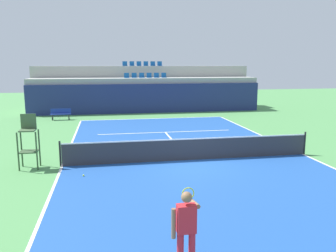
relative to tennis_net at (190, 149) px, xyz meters
name	(u,v)px	position (x,y,z in m)	size (l,w,h in m)	color
ground_plane	(190,160)	(0.00, 0.00, -0.51)	(80.00, 80.00, 0.00)	#4C8C4C
court_surface	(190,160)	(0.00, 0.00, -0.50)	(11.00, 24.00, 0.01)	#1E4C99
baseline_far	(153,119)	(0.00, 11.95, -0.50)	(11.00, 0.10, 0.00)	white
sideline_left	(62,166)	(-5.45, 0.00, -0.50)	(0.10, 24.00, 0.00)	white
sideline_right	(303,154)	(5.45, 0.00, -0.50)	(0.10, 24.00, 0.00)	white
service_line_far	(165,132)	(0.00, 6.40, -0.50)	(8.26, 0.10, 0.00)	white
centre_service_line	(176,144)	(0.00, 3.20, -0.50)	(0.10, 6.40, 0.00)	white
back_wall	(148,99)	(0.00, 15.26, 0.74)	(20.05, 0.30, 2.51)	navy
stands_tier_lower	(146,94)	(0.00, 16.61, 0.98)	(20.05, 2.40, 2.98)	#9E9E99
stands_tier_upper	(143,87)	(0.00, 19.01, 1.49)	(20.05, 2.40, 4.00)	#9E9E99
seating_row_lower	(146,76)	(0.00, 16.70, 2.59)	(3.79, 0.44, 0.44)	#145193
seating_row_upper	(142,65)	(0.00, 19.10, 3.62)	(3.79, 0.44, 0.44)	#145193
tennis_net	(190,149)	(0.00, 0.00, 0.00)	(11.08, 0.08, 1.07)	black
player	(186,226)	(-2.09, -8.07, 0.47)	(0.69, 0.98, 1.71)	red
umpire_chair	(29,139)	(-6.70, 0.06, 0.68)	(0.76, 0.66, 2.20)	#334C2D
player_bench	(61,113)	(-6.97, 12.68, 0.00)	(1.50, 0.40, 0.85)	navy
tennis_ball_1	(83,175)	(-4.50, -1.48, -0.47)	(0.07, 0.07, 0.07)	#CCE033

